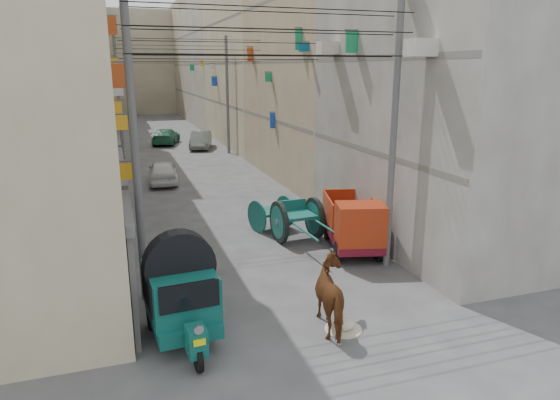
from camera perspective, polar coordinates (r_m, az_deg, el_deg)
name	(u,v)px	position (r m, az deg, el deg)	size (l,w,h in m)	color
building_row_left	(51,60)	(40.93, -24.72, 14.36)	(8.00, 62.00, 14.00)	#BFB491
building_row_right	(263,61)	(42.47, -1.97, 15.63)	(8.00, 62.00, 14.00)	#ABA6A0
end_cap_building	(140,63)	(72.72, -15.70, 14.83)	(22.00, 10.00, 13.00)	#B7AF90
shutters_left	(124,203)	(17.54, -17.37, -0.35)	(0.18, 14.40, 2.88)	#45464A
signboards	(189,113)	(28.65, -10.36, 9.71)	(8.22, 40.52, 5.67)	silver
ac_units	(373,15)	(16.28, 10.55, 20.06)	(0.70, 6.55, 3.35)	beige
utility_poles	(203,110)	(24.02, -8.76, 10.18)	(7.40, 22.20, 8.00)	#575759
overhead_cables	(212,46)	(21.41, -7.82, 17.08)	(7.40, 22.52, 1.12)	black
auto_rickshaw	(181,292)	(11.36, -11.25, -10.23)	(1.71, 2.78, 1.92)	black
tonga_cart	(297,219)	(17.49, 1.98, -2.20)	(1.61, 3.31, 1.46)	black
mini_truck	(355,227)	(16.34, 8.52, -3.09)	(2.30, 3.61, 1.88)	black
second_cart	(271,213)	(18.68, -1.00, -1.48)	(1.65, 1.54, 1.20)	#13564F
feed_sack	(343,324)	(12.02, 7.25, -13.90)	(0.54, 0.43, 0.27)	beige
horse	(335,296)	(11.78, 6.36, -10.85)	(0.86, 1.89, 1.60)	brown
distant_car_white	(163,172)	(26.90, -13.23, 3.15)	(1.45, 3.60, 1.23)	silver
distant_car_grey	(201,140)	(38.26, -9.06, 6.81)	(1.37, 3.93, 1.29)	#5B605E
distant_car_green	(166,136)	(40.99, -12.90, 7.10)	(1.71, 4.20, 1.22)	#216248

